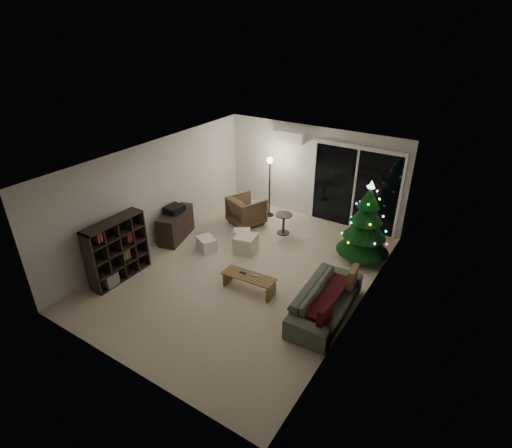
{
  "coord_description": "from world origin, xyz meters",
  "views": [
    {
      "loc": [
        4.11,
        -6.0,
        4.97
      ],
      "look_at": [
        0.1,
        0.3,
        1.05
      ],
      "focal_mm": 28.0,
      "sensor_mm": 36.0,
      "label": 1
    }
  ],
  "objects_px": {
    "bookshelf": "(112,248)",
    "sofa": "(326,301)",
    "christmas_tree": "(366,221)",
    "media_cabinet": "(176,225)",
    "armchair": "(247,210)",
    "coffee_table": "(249,283)"
  },
  "relations": [
    {
      "from": "bookshelf",
      "to": "sofa",
      "type": "height_order",
      "value": "bookshelf"
    },
    {
      "from": "bookshelf",
      "to": "christmas_tree",
      "type": "distance_m",
      "value": 5.47
    },
    {
      "from": "media_cabinet",
      "to": "sofa",
      "type": "xyz_separation_m",
      "value": [
        4.3,
        -0.67,
        -0.07
      ]
    },
    {
      "from": "bookshelf",
      "to": "armchair",
      "type": "height_order",
      "value": "bookshelf"
    },
    {
      "from": "media_cabinet",
      "to": "armchair",
      "type": "height_order",
      "value": "armchair"
    },
    {
      "from": "media_cabinet",
      "to": "armchair",
      "type": "bearing_deg",
      "value": 40.83
    },
    {
      "from": "media_cabinet",
      "to": "armchair",
      "type": "relative_size",
      "value": 1.38
    },
    {
      "from": "media_cabinet",
      "to": "christmas_tree",
      "type": "xyz_separation_m",
      "value": [
        4.23,
        1.56,
        0.59
      ]
    },
    {
      "from": "christmas_tree",
      "to": "armchair",
      "type": "bearing_deg",
      "value": 179.37
    },
    {
      "from": "coffee_table",
      "to": "bookshelf",
      "type": "bearing_deg",
      "value": -161.88
    },
    {
      "from": "armchair",
      "to": "christmas_tree",
      "type": "distance_m",
      "value": 3.23
    },
    {
      "from": "media_cabinet",
      "to": "christmas_tree",
      "type": "relative_size",
      "value": 0.61
    },
    {
      "from": "media_cabinet",
      "to": "sofa",
      "type": "distance_m",
      "value": 4.35
    },
    {
      "from": "media_cabinet",
      "to": "coffee_table",
      "type": "height_order",
      "value": "media_cabinet"
    },
    {
      "from": "armchair",
      "to": "sofa",
      "type": "relative_size",
      "value": 0.42
    },
    {
      "from": "bookshelf",
      "to": "armchair",
      "type": "relative_size",
      "value": 1.6
    },
    {
      "from": "christmas_tree",
      "to": "coffee_table",
      "type": "bearing_deg",
      "value": -122.59
    },
    {
      "from": "armchair",
      "to": "sofa",
      "type": "xyz_separation_m",
      "value": [
        3.26,
        -2.26,
        -0.09
      ]
    },
    {
      "from": "armchair",
      "to": "coffee_table",
      "type": "height_order",
      "value": "armchair"
    },
    {
      "from": "sofa",
      "to": "christmas_tree",
      "type": "bearing_deg",
      "value": -0.72
    },
    {
      "from": "coffee_table",
      "to": "media_cabinet",
      "type": "bearing_deg",
      "value": 159.48
    },
    {
      "from": "bookshelf",
      "to": "media_cabinet",
      "type": "distance_m",
      "value": 1.93
    }
  ]
}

